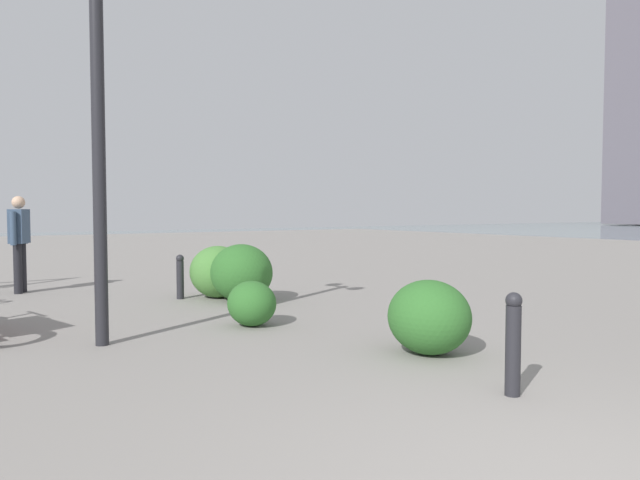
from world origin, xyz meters
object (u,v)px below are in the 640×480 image
(lamppost, at_px, (97,69))
(bollard_near, at_px, (513,342))
(pedestrian, at_px, (19,237))
(bollard_mid, at_px, (180,276))

(lamppost, relative_size, bollard_near, 5.50)
(bollard_near, bearing_deg, lamppost, 31.91)
(lamppost, height_order, pedestrian, lamppost)
(bollard_near, distance_m, bollard_mid, 6.35)
(bollard_near, relative_size, bollard_mid, 1.12)
(pedestrian, height_order, bollard_near, pedestrian)
(bollard_mid, bearing_deg, pedestrian, 43.03)
(pedestrian, bearing_deg, lamppost, -177.87)
(lamppost, xyz_separation_m, bollard_near, (-3.60, -2.24, -2.52))
(lamppost, height_order, bollard_near, lamppost)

